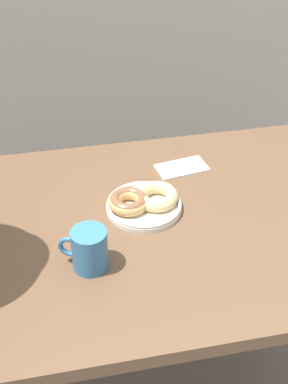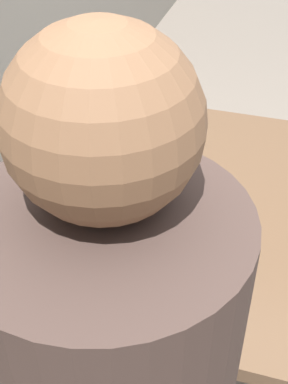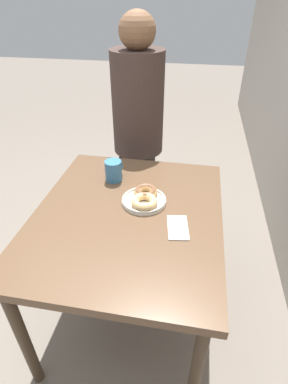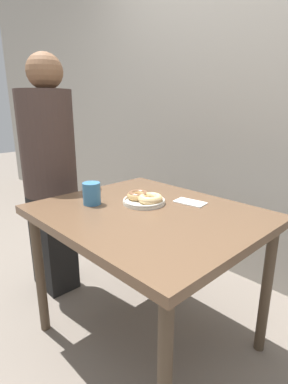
# 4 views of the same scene
# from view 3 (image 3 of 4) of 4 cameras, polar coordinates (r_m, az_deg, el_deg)

# --- Properties ---
(ground_plane) EXTENTS (14.00, 14.00, 0.00)m
(ground_plane) POSITION_cam_3_polar(r_m,az_deg,el_deg) (1.94, -8.28, -20.35)
(ground_plane) COLOR #70665B
(dining_table) EXTENTS (1.01, 0.85, 0.73)m
(dining_table) POSITION_cam_3_polar(r_m,az_deg,el_deg) (1.42, -3.04, -6.49)
(dining_table) COLOR brown
(dining_table) RESTS_ON ground_plane
(donut_plate) EXTENTS (0.23, 0.21, 0.05)m
(donut_plate) POSITION_cam_3_polar(r_m,az_deg,el_deg) (1.41, 0.12, -1.16)
(donut_plate) COLOR silver
(donut_plate) RESTS_ON dining_table
(coffee_mug) EXTENTS (0.12, 0.09, 0.11)m
(coffee_mug) POSITION_cam_3_polar(r_m,az_deg,el_deg) (1.57, -5.79, 4.13)
(coffee_mug) COLOR teal
(coffee_mug) RESTS_ON dining_table
(person_figure) EXTENTS (0.33, 0.32, 1.48)m
(person_figure) POSITION_cam_3_polar(r_m,az_deg,el_deg) (2.00, -1.12, 11.45)
(person_figure) COLOR black
(person_figure) RESTS_ON ground_plane
(napkin) EXTENTS (0.17, 0.11, 0.01)m
(napkin) POSITION_cam_3_polar(r_m,az_deg,el_deg) (1.29, 6.46, -6.74)
(napkin) COLOR white
(napkin) RESTS_ON dining_table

